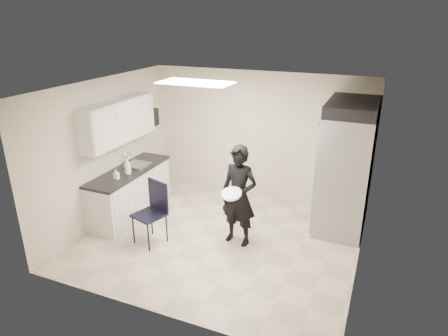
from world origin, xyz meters
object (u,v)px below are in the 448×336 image
at_px(lower_counter, 130,193).
at_px(folding_chair, 149,215).
at_px(commercial_fridge, 346,172).
at_px(man_tuxedo, 239,196).

bearing_deg(lower_counter, folding_chair, -39.85).
xyz_separation_m(commercial_fridge, folding_chair, (-2.87, -1.83, -0.53)).
height_order(commercial_fridge, folding_chair, commercial_fridge).
xyz_separation_m(lower_counter, commercial_fridge, (3.78, 1.07, 0.62)).
height_order(lower_counter, man_tuxedo, man_tuxedo).
relative_size(lower_counter, commercial_fridge, 0.90).
relative_size(commercial_fridge, folding_chair, 2.03).
relative_size(lower_counter, man_tuxedo, 1.11).
height_order(folding_chair, man_tuxedo, man_tuxedo).
distance_m(lower_counter, commercial_fridge, 3.98).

